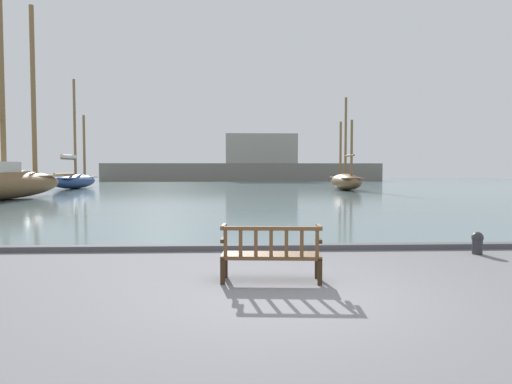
% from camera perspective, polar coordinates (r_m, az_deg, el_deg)
% --- Properties ---
extents(ground_plane, '(160.00, 160.00, 0.00)m').
position_cam_1_polar(ground_plane, '(6.65, 4.86, -13.02)').
color(ground_plane, slate).
extents(harbor_water, '(100.00, 80.00, 0.08)m').
position_cam_1_polar(harbor_water, '(50.38, -1.46, 0.84)').
color(harbor_water, slate).
rests_on(harbor_water, ground).
extents(quay_edge_kerb, '(40.00, 0.30, 0.12)m').
position_cam_1_polar(quay_edge_kerb, '(10.38, 2.16, -6.89)').
color(quay_edge_kerb, '#4C4C50').
rests_on(quay_edge_kerb, ground).
extents(park_bench, '(1.63, 0.64, 0.92)m').
position_cam_1_polar(park_bench, '(7.41, 1.90, -7.62)').
color(park_bench, '#322113').
rests_on(park_bench, ground).
extents(sailboat_far_starboard, '(4.73, 12.93, 14.84)m').
position_cam_1_polar(sailboat_far_starboard, '(29.76, -29.28, 1.54)').
color(sailboat_far_starboard, brown).
rests_on(sailboat_far_starboard, harbor_water).
extents(sailboat_outer_starboard, '(2.70, 8.76, 9.79)m').
position_cam_1_polar(sailboat_outer_starboard, '(44.16, -21.70, 1.47)').
color(sailboat_outer_starboard, navy).
rests_on(sailboat_outer_starboard, harbor_water).
extents(sailboat_nearest_port, '(2.08, 7.01, 7.79)m').
position_cam_1_polar(sailboat_nearest_port, '(39.32, 11.15, 1.44)').
color(sailboat_nearest_port, brown).
rests_on(sailboat_nearest_port, harbor_water).
extents(mooring_bollard, '(0.25, 0.25, 0.48)m').
position_cam_1_polar(mooring_bollard, '(10.90, 25.94, -5.63)').
color(mooring_bollard, '#2D2D33').
rests_on(mooring_bollard, ground).
extents(far_breakwater, '(41.56, 2.40, 7.09)m').
position_cam_1_polar(far_breakwater, '(68.03, -1.08, 3.24)').
color(far_breakwater, slate).
rests_on(far_breakwater, ground).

